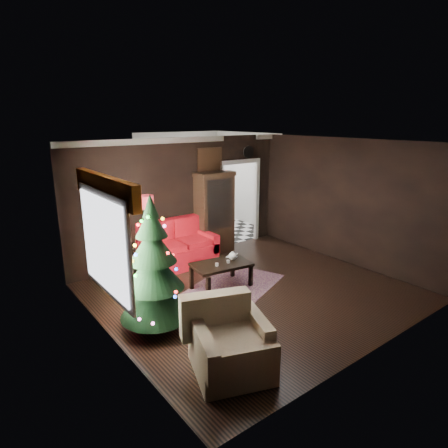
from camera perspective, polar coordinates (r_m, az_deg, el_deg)
floor at (r=7.49m, az=4.24°, el=-9.99°), size 5.50×5.50×0.00m
ceiling at (r=6.78m, az=4.71°, el=11.91°), size 5.50×5.50×0.00m
wall_back at (r=8.97m, az=-6.21°, el=3.71°), size 5.50×0.00×5.50m
wall_front at (r=5.49m, az=22.11°, el=-5.03°), size 5.50×0.00×5.50m
wall_left at (r=5.64m, az=-16.99°, el=-4.01°), size 0.00×5.50×5.50m
wall_right at (r=9.03m, az=17.66°, el=3.14°), size 0.00×5.50×5.50m
doorway at (r=10.01m, az=2.20°, el=2.97°), size 1.10×0.10×2.10m
left_window at (r=5.82m, az=-17.36°, el=-2.93°), size 0.05×1.60×1.40m
valance at (r=5.65m, az=-17.27°, el=5.14°), size 0.12×2.10×0.35m
kitchen_floor at (r=11.43m, az=-2.63°, el=-0.87°), size 3.00×3.00×0.00m
kitchen_window at (r=12.29m, az=-6.62°, el=8.29°), size 0.70×0.06×0.70m
rug at (r=7.75m, az=1.62°, el=-9.00°), size 2.26×1.98×0.01m
loveseat at (r=8.63m, az=-6.76°, el=-2.97°), size 1.70×0.90×1.00m
curio_cabinet at (r=9.29m, az=-1.43°, el=1.35°), size 0.90×0.45×1.90m
floor_lamp at (r=7.83m, az=-11.15°, el=-2.58°), size 0.32×0.32×1.87m
christmas_tree at (r=5.94m, az=-10.42°, el=-6.19°), size 1.35×1.35×2.09m
armchair at (r=5.16m, az=1.11°, el=-16.81°), size 1.29×1.29×1.03m
coffee_table at (r=7.54m, az=-0.40°, el=-7.60°), size 1.19×0.81×0.50m
teapot at (r=7.59m, az=1.26°, el=-4.75°), size 0.22×0.22×0.17m
cup_a at (r=7.46m, az=0.64°, el=-5.59°), size 0.07×0.07×0.06m
cup_b at (r=7.32m, az=-1.08°, el=-6.01°), size 0.08×0.08×0.06m
book at (r=7.66m, az=0.88°, el=-4.45°), size 0.14×0.07×0.19m
wall_clock at (r=9.93m, az=3.61°, el=10.62°), size 0.32×0.32×0.06m
painting at (r=9.21m, az=-2.17°, el=9.45°), size 0.62×0.05×0.52m
kitchen_counter at (r=12.29m, az=-5.84°, el=2.39°), size 1.80×0.60×0.90m
kitchen_table at (r=10.93m, az=-3.05°, el=0.39°), size 0.70×0.70×0.75m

